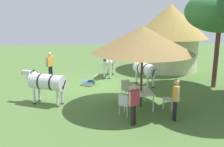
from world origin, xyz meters
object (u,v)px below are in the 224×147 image
(patio_chair_near_hut, at_px, (170,98))
(acacia_tree_far_lawn, at_px, (221,12))
(shade_umbrella, at_px, (143,39))
(patio_chair_west_end, at_px, (126,88))
(patio_dining_table, at_px, (141,92))
(zebra_nearest_camera, at_px, (109,62))
(guest_beside_umbrella, at_px, (176,96))
(striped_lounge_chair, at_px, (90,81))
(standing_watcher, at_px, (50,63))
(zebra_by_umbrella, at_px, (46,82))
(patio_chair_near_lawn, at_px, (125,103))
(guest_behind_table, at_px, (134,101))
(thatched_hut, at_px, (170,33))
(zebra_toward_hut, at_px, (144,69))

(patio_chair_near_hut, distance_m, acacia_tree_far_lawn, 5.78)
(shade_umbrella, bearing_deg, patio_chair_west_end, -158.12)
(patio_dining_table, distance_m, zebra_nearest_camera, 5.51)
(patio_chair_west_end, bearing_deg, zebra_nearest_camera, -106.01)
(guest_beside_umbrella, height_order, zebra_nearest_camera, guest_beside_umbrella)
(patio_chair_near_hut, bearing_deg, striped_lounge_chair, 59.78)
(standing_watcher, relative_size, zebra_by_umbrella, 0.82)
(patio_chair_near_lawn, height_order, zebra_by_umbrella, zebra_by_umbrella)
(guest_behind_table, bearing_deg, acacia_tree_far_lawn, 176.33)
(thatched_hut, xyz_separation_m, patio_chair_near_lawn, (7.87, -4.38, -2.05))
(patio_chair_near_hut, relative_size, zebra_nearest_camera, 0.45)
(thatched_hut, distance_m, patio_chair_west_end, 7.36)
(zebra_nearest_camera, bearing_deg, striped_lounge_chair, 72.65)
(patio_chair_west_end, bearing_deg, acacia_tree_far_lawn, 173.19)
(patio_chair_near_hut, relative_size, zebra_by_umbrella, 0.43)
(guest_behind_table, relative_size, zebra_toward_hut, 0.75)
(guest_beside_umbrella, xyz_separation_m, zebra_toward_hut, (-4.82, -0.07, -0.05))
(standing_watcher, bearing_deg, patio_chair_near_lawn, 77.08)
(zebra_toward_hut, bearing_deg, zebra_by_umbrella, -174.02)
(acacia_tree_far_lawn, bearing_deg, guest_behind_table, -51.13)
(thatched_hut, height_order, patio_chair_west_end, thatched_hut)
(striped_lounge_chair, bearing_deg, standing_watcher, 81.37)
(guest_beside_umbrella, bearing_deg, standing_watcher, -129.80)
(shade_umbrella, xyz_separation_m, guest_beside_umbrella, (1.55, 0.98, -1.96))
(thatched_hut, relative_size, patio_dining_table, 3.62)
(thatched_hut, relative_size, shade_umbrella, 1.20)
(patio_dining_table, distance_m, guest_behind_table, 1.91)
(patio_chair_west_end, bearing_deg, guest_beside_umbrella, 96.21)
(thatched_hut, bearing_deg, patio_chair_near_hut, -17.65)
(patio_chair_west_end, height_order, zebra_toward_hut, zebra_toward_hut)
(guest_behind_table, distance_m, zebra_by_umbrella, 4.32)
(guest_behind_table, distance_m, zebra_nearest_camera, 7.20)
(guest_behind_table, bearing_deg, striped_lounge_chair, -117.29)
(patio_chair_near_lawn, bearing_deg, patio_dining_table, 90.00)
(guest_behind_table, relative_size, acacia_tree_far_lawn, 0.30)
(patio_chair_near_lawn, distance_m, acacia_tree_far_lawn, 7.37)
(patio_chair_near_lawn, xyz_separation_m, guest_beside_umbrella, (0.67, 1.84, 0.47))
(patio_dining_table, distance_m, patio_chair_near_lawn, 1.24)
(standing_watcher, xyz_separation_m, acacia_tree_far_lawn, (2.53, 9.12, 3.03))
(zebra_by_umbrella, relative_size, zebra_toward_hut, 1.00)
(patio_chair_near_lawn, bearing_deg, zebra_by_umbrella, -163.22)
(guest_beside_umbrella, height_order, zebra_by_umbrella, guest_beside_umbrella)
(patio_chair_near_hut, bearing_deg, guest_behind_table, 146.84)
(guest_behind_table, xyz_separation_m, zebra_toward_hut, (-5.04, 1.58, 0.00))
(patio_dining_table, height_order, zebra_toward_hut, zebra_toward_hut)
(shade_umbrella, height_order, guest_behind_table, shade_umbrella)
(patio_dining_table, xyz_separation_m, striped_lounge_chair, (-3.62, -2.14, -0.40))
(shade_umbrella, height_order, guest_beside_umbrella, shade_umbrella)
(standing_watcher, bearing_deg, guest_behind_table, 74.88)
(striped_lounge_chair, bearing_deg, guest_behind_table, -141.74)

